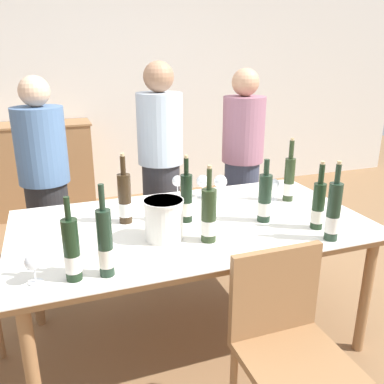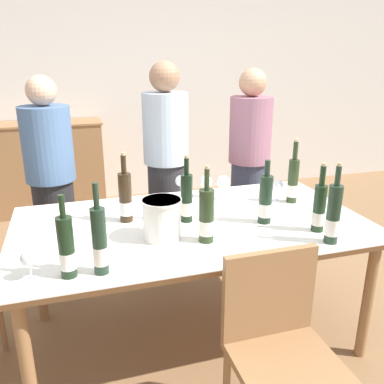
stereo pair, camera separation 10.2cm
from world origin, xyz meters
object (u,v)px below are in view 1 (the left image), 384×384
object	(u,v)px
wine_bottle_0	(289,180)
wine_glass_4	(203,182)
wine_bottle_4	(265,199)
wine_glass_0	(177,182)
wine_glass_1	(274,185)
wine_bottle_3	(318,206)
wine_glass_3	(33,263)
wine_bottle_8	(105,245)
person_guest_left	(161,173)
wine_glass_2	(220,182)
person_guest_right	(242,168)
wine_bottle_2	(72,252)
person_host	(46,191)
wine_bottle_6	(209,217)
ice_bucket	(164,218)
dining_table	(192,233)
sideboard_cabinet	(38,169)
wine_bottle_7	(333,213)
chair_near_front	(286,338)
wine_bottle_5	(125,199)
wine_bottle_1	(186,199)

from	to	relation	value
wine_bottle_0	wine_glass_4	world-z (taller)	wine_bottle_0
wine_bottle_4	wine_glass_4	size ratio (longest dim) A/B	2.45
wine_glass_0	wine_glass_1	xyz separation A→B (m)	(0.57, -0.25, -0.01)
wine_bottle_3	wine_glass_3	xyz separation A→B (m)	(-1.42, -0.08, -0.04)
wine_bottle_8	person_guest_left	size ratio (longest dim) A/B	0.25
wine_bottle_0	wine_glass_2	bearing A→B (deg)	156.40
wine_bottle_4	person_guest_right	distance (m)	1.06
wine_bottle_2	person_host	distance (m)	1.24
wine_glass_2	person_guest_right	xyz separation A→B (m)	(0.44, 0.57, -0.09)
wine_bottle_6	wine_glass_0	distance (m)	0.68
ice_bucket	wine_glass_0	world-z (taller)	ice_bucket
dining_table	wine_bottle_0	bearing A→B (deg)	10.97
sideboard_cabinet	dining_table	xyz separation A→B (m)	(0.84, -2.49, 0.21)
wine_glass_1	wine_glass_4	bearing A→B (deg)	152.46
wine_glass_0	wine_bottle_7	bearing A→B (deg)	-58.42
wine_bottle_0	person_guest_right	distance (m)	0.76
wine_bottle_6	chair_near_front	world-z (taller)	wine_bottle_6
wine_bottle_6	wine_glass_2	bearing A→B (deg)	61.55
wine_glass_2	wine_bottle_2	bearing A→B (deg)	-143.82
wine_bottle_3	wine_bottle_8	size ratio (longest dim) A/B	0.92
wine_bottle_4	wine_bottle_3	bearing A→B (deg)	-40.07
ice_bucket	wine_bottle_0	world-z (taller)	wine_bottle_0
dining_table	wine_glass_3	world-z (taller)	wine_glass_3
wine_bottle_8	wine_bottle_0	bearing A→B (deg)	23.90
sideboard_cabinet	dining_table	distance (m)	2.64
wine_bottle_7	chair_near_front	world-z (taller)	wine_bottle_7
chair_near_front	wine_glass_4	bearing A→B (deg)	86.58
ice_bucket	wine_bottle_8	distance (m)	0.42
wine_glass_1	wine_bottle_3	bearing A→B (deg)	-91.64
wine_bottle_0	wine_glass_0	world-z (taller)	wine_bottle_0
ice_bucket	wine_bottle_5	distance (m)	0.31
wine_bottle_7	chair_near_front	bearing A→B (deg)	-143.20
wine_bottle_6	chair_near_front	size ratio (longest dim) A/B	0.45
wine_bottle_6	wine_bottle_7	world-z (taller)	wine_bottle_7
wine_bottle_3	wine_glass_1	distance (m)	0.47
wine_bottle_7	wine_glass_3	bearing A→B (deg)	177.40
sideboard_cabinet	wine_bottle_0	size ratio (longest dim) A/B	2.81
wine_glass_3	person_guest_right	bearing A→B (deg)	38.82
wine_bottle_2	wine_glass_3	xyz separation A→B (m)	(-0.15, 0.02, -0.04)
wine_bottle_3	wine_bottle_6	xyz separation A→B (m)	(-0.60, 0.05, 0.00)
wine_glass_4	wine_glass_1	bearing A→B (deg)	-27.54
ice_bucket	wine_glass_0	xyz separation A→B (m)	(0.26, 0.58, -0.01)
person_host	wine_bottle_1	bearing A→B (deg)	-47.61
wine_bottle_4	wine_glass_1	distance (m)	0.37
sideboard_cabinet	wine_bottle_5	distance (m)	2.45
wine_bottle_3	wine_bottle_7	size ratio (longest dim) A/B	0.91
wine_bottle_5	wine_bottle_2	bearing A→B (deg)	-121.01
wine_bottle_8	wine_glass_0	size ratio (longest dim) A/B	2.76
wine_bottle_0	wine_glass_0	size ratio (longest dim) A/B	2.75
wine_bottle_3	wine_glass_4	bearing A→B (deg)	119.89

